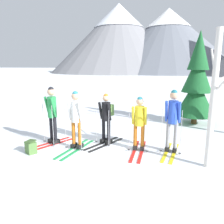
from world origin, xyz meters
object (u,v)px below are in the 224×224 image
Objects in this scene: pine_tree_near at (197,83)px; backpack_on_snow_front at (31,147)px; skier_in_white at (76,118)px; skier_in_black at (106,116)px; skier_in_green at (52,112)px; skier_in_blue at (173,118)px; birch_tree_tall at (214,98)px; skier_in_yellow at (139,121)px.

backpack_on_snow_front is (-4.62, -5.05, -1.62)m from pine_tree_near.
skier_in_white is 1.09× the size of skier_in_black.
skier_in_green is 4.70× the size of backpack_on_snow_front.
skier_in_blue is 4.21m from backpack_on_snow_front.
skier_in_black is at bearing 44.56° from skier_in_white.
skier_in_white is 0.54× the size of birch_tree_tall.
skier_in_blue reaches higher than skier_in_yellow.
skier_in_white is 4.56× the size of backpack_on_snow_front.
backpack_on_snow_front is at bearing -145.40° from skier_in_white.
birch_tree_tall is 5.13m from backpack_on_snow_front.
pine_tree_near is 7.04m from backpack_on_snow_front.
pine_tree_near is (4.46, 4.13, 0.76)m from skier_in_green.
skier_in_white reaches higher than skier_in_black.
skier_in_black is 3.22m from birch_tree_tall.
skier_in_green is 1.01× the size of skier_in_blue.
pine_tree_near is 9.96× the size of backpack_on_snow_front.
skier_in_green is 3.75m from skier_in_blue.
skier_in_blue is at bearing 19.69° from backpack_on_snow_front.
birch_tree_tall is at bearing -1.07° from skier_in_white.
skier_in_white is 1.90m from skier_in_yellow.
skier_in_green is at bearing 177.12° from birch_tree_tall.
skier_in_white is at bearing -129.35° from pine_tree_near.
skier_in_blue is (2.06, -0.08, 0.11)m from skier_in_black.
skier_in_green is at bearing -172.87° from skier_in_blue.
pine_tree_near is 1.17× the size of birch_tree_tall.
skier_in_white is (0.94, -0.16, -0.07)m from skier_in_green.
skier_in_blue is at bearing 12.76° from skier_in_white.
skier_in_green is 0.47× the size of pine_tree_near.
birch_tree_tall reaches higher than skier_in_yellow.
backpack_on_snow_front is at bearing -160.31° from skier_in_blue.
skier_in_blue is 1.38m from birch_tree_tall.
backpack_on_snow_front is (-2.94, -1.24, -0.72)m from skier_in_yellow.
pine_tree_near reaches higher than skier_in_green.
backpack_on_snow_front is (-1.82, -1.47, -0.74)m from skier_in_black.
skier_in_black is (0.72, 0.71, -0.06)m from skier_in_white.
skier_in_white is 0.46× the size of pine_tree_near.
birch_tree_tall is at bearing -87.21° from pine_tree_near.
pine_tree_near is 4.37m from birch_tree_tall.
skier_in_black is at bearing 18.15° from skier_in_green.
skier_in_green reaches higher than skier_in_yellow.
skier_in_yellow is 3.27m from backpack_on_snow_front.
pine_tree_near is (0.74, 3.66, 0.77)m from skier_in_blue.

